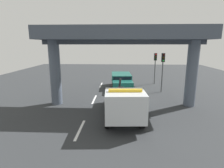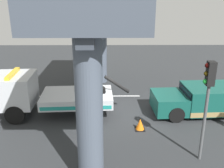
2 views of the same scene
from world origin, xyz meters
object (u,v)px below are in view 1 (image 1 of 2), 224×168
Objects in this scene: traffic_light_near at (155,62)px; traffic_light_far at (163,64)px; tow_truck_white at (123,102)px; traffic_cone_orange at (141,95)px; towed_van_green at (121,81)px.

traffic_light_far is at bearing 0.00° from traffic_light_near.
tow_truck_white reaches higher than traffic_cone_orange.
tow_truck_white is at bearing -19.04° from traffic_cone_orange.
traffic_light_near is at bearing 159.75° from tow_truck_white.
tow_truck_white is 1.38× the size of towed_van_green.
tow_truck_white is 12.21m from traffic_light_near.
traffic_light_far is (4.00, 0.00, 0.13)m from traffic_light_near.
tow_truck_white is 9.00m from towed_van_green.
towed_van_green is at bearing -60.84° from traffic_light_near.
towed_van_green is at bearing -179.70° from tow_truck_white.
traffic_light_far is at bearing 150.33° from tow_truck_white.
tow_truck_white is 12.58× the size of traffic_cone_orange.
traffic_light_near reaches higher than traffic_cone_orange.
traffic_light_far is 7.03× the size of traffic_cone_orange.
tow_truck_white is at bearing 0.30° from towed_van_green.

